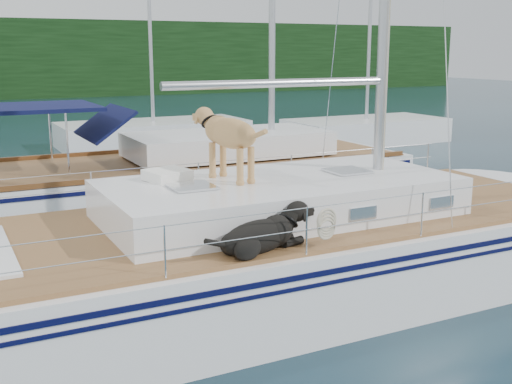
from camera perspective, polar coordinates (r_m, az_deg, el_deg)
ground at (r=9.68m, az=-2.14°, el=-9.81°), size 120.00×120.00×0.00m
main_sailboat at (r=9.47m, az=-1.67°, el=-5.90°), size 12.00×3.80×14.01m
neighbor_sailboat at (r=15.39m, az=-6.16°, el=1.02°), size 11.00×3.50×13.30m
bg_boat_center at (r=25.55m, az=-9.09°, el=5.12°), size 7.20×3.00×11.65m
bg_boat_east at (r=26.55m, az=9.74°, el=5.38°), size 6.40×3.00×11.65m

